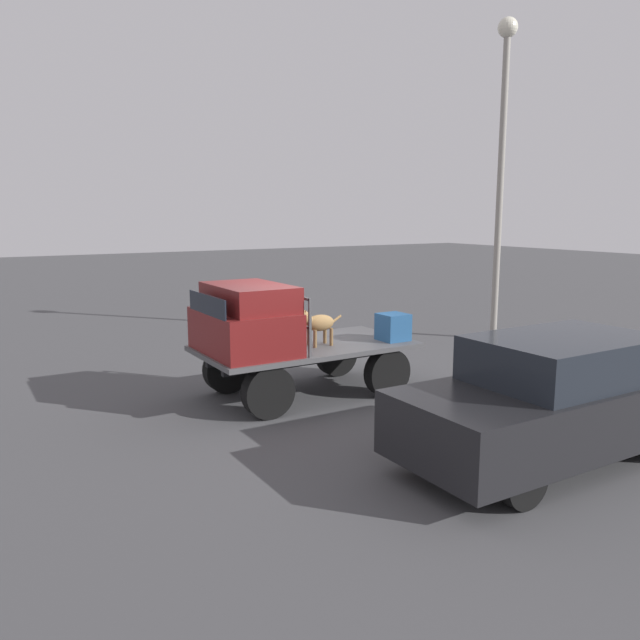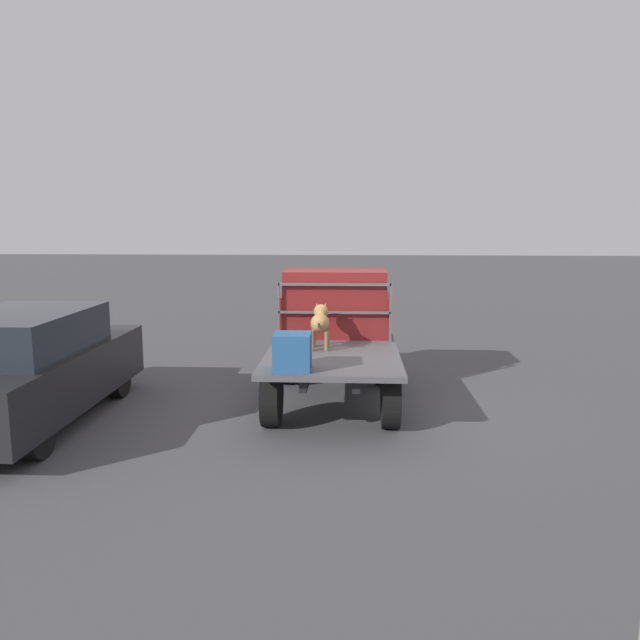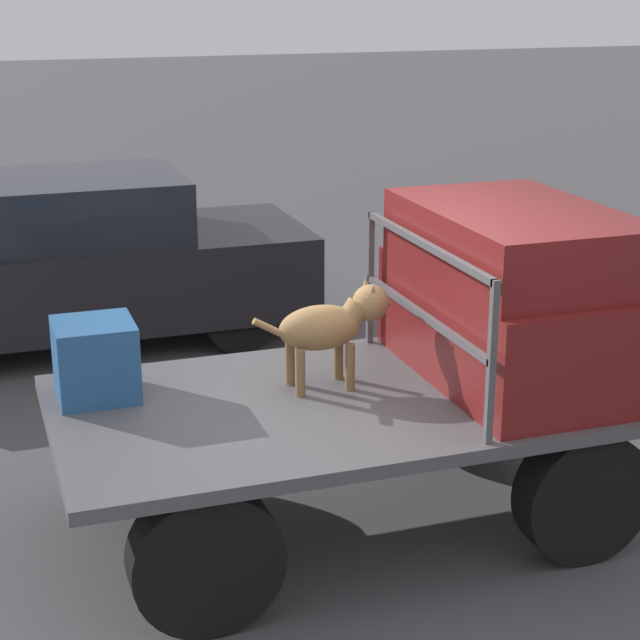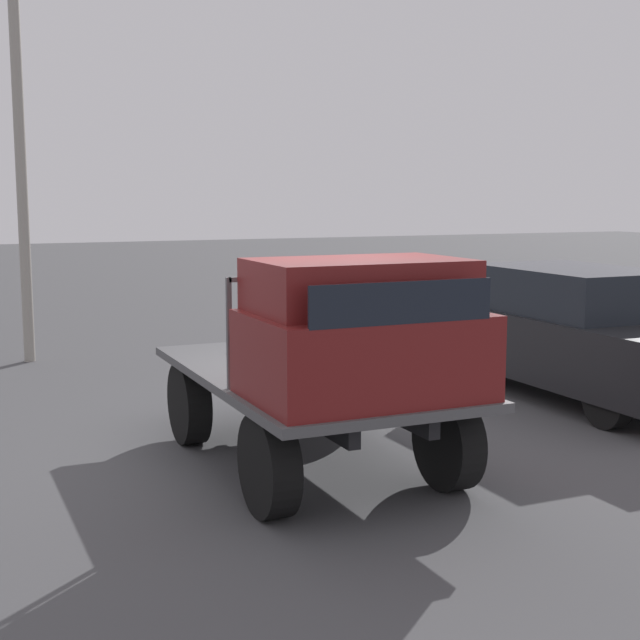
% 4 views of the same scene
% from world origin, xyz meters
% --- Properties ---
extents(ground_plane, '(80.00, 80.00, 0.00)m').
position_xyz_m(ground_plane, '(0.00, 0.00, 0.00)').
color(ground_plane, '#474749').
extents(flatbed_truck, '(3.63, 1.93, 0.88)m').
position_xyz_m(flatbed_truck, '(0.00, 0.00, 0.62)').
color(flatbed_truck, black).
rests_on(flatbed_truck, ground).
extents(truck_cab, '(1.26, 1.81, 1.09)m').
position_xyz_m(truck_cab, '(1.11, 0.00, 1.39)').
color(truck_cab, maroon).
rests_on(truck_cab, flatbed_truck).
extents(truck_headboard, '(0.04, 1.81, 0.92)m').
position_xyz_m(truck_headboard, '(0.44, 0.00, 1.48)').
color(truck_headboard, '#4C4C4F').
rests_on(truck_headboard, flatbed_truck).
extents(dog, '(0.91, 0.28, 0.66)m').
position_xyz_m(dog, '(-0.07, 0.19, 1.28)').
color(dog, brown).
rests_on(dog, flatbed_truck).
extents(cargo_crate, '(0.47, 0.47, 0.47)m').
position_xyz_m(cargo_crate, '(-1.48, 0.48, 1.11)').
color(cargo_crate, '#235184').
rests_on(cargo_crate, flatbed_truck).
extents(parked_sedan, '(4.17, 1.71, 1.58)m').
position_xyz_m(parked_sedan, '(-1.21, 4.11, 0.79)').
color(parked_sedan, black).
rests_on(parked_sedan, ground).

